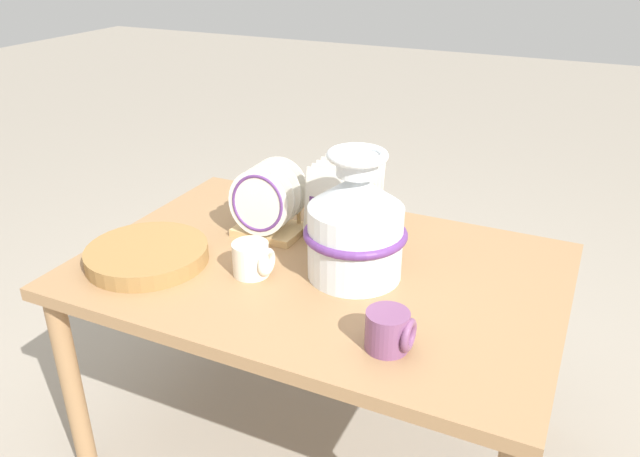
{
  "coord_description": "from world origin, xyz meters",
  "views": [
    {
      "loc": [
        0.63,
        -1.34,
        1.46
      ],
      "look_at": [
        0.0,
        0.0,
        0.75
      ],
      "focal_mm": 35.0,
      "sensor_mm": 36.0,
      "label": 1
    }
  ],
  "objects_px": {
    "dish_rack_square_plates": "(344,208)",
    "dish_rack_round_plates": "(268,208)",
    "ceramic_vase": "(356,224)",
    "wicker_charger_stack": "(147,255)",
    "mug_plum_glaze": "(389,331)",
    "mug_cream_glaze": "(252,259)"
  },
  "relations": [
    {
      "from": "ceramic_vase",
      "to": "wicker_charger_stack",
      "type": "relative_size",
      "value": 1.04
    },
    {
      "from": "mug_plum_glaze",
      "to": "mug_cream_glaze",
      "type": "xyz_separation_m",
      "value": [
        -0.43,
        0.15,
        0.0
      ]
    },
    {
      "from": "mug_plum_glaze",
      "to": "wicker_charger_stack",
      "type": "bearing_deg",
      "value": 173.08
    },
    {
      "from": "ceramic_vase",
      "to": "wicker_charger_stack",
      "type": "xyz_separation_m",
      "value": [
        -0.54,
        -0.18,
        -0.13
      ]
    },
    {
      "from": "dish_rack_round_plates",
      "to": "wicker_charger_stack",
      "type": "height_order",
      "value": "dish_rack_round_plates"
    },
    {
      "from": "wicker_charger_stack",
      "to": "mug_plum_glaze",
      "type": "bearing_deg",
      "value": -6.92
    },
    {
      "from": "ceramic_vase",
      "to": "dish_rack_round_plates",
      "type": "relative_size",
      "value": 1.58
    },
    {
      "from": "dish_rack_square_plates",
      "to": "dish_rack_round_plates",
      "type": "bearing_deg",
      "value": -154.02
    },
    {
      "from": "ceramic_vase",
      "to": "dish_rack_square_plates",
      "type": "relative_size",
      "value": 1.59
    },
    {
      "from": "dish_rack_round_plates",
      "to": "mug_plum_glaze",
      "type": "height_order",
      "value": "dish_rack_round_plates"
    },
    {
      "from": "wicker_charger_stack",
      "to": "mug_plum_glaze",
      "type": "height_order",
      "value": "mug_plum_glaze"
    },
    {
      "from": "dish_rack_round_plates",
      "to": "mug_cream_glaze",
      "type": "height_order",
      "value": "dish_rack_round_plates"
    },
    {
      "from": "ceramic_vase",
      "to": "wicker_charger_stack",
      "type": "distance_m",
      "value": 0.58
    },
    {
      "from": "ceramic_vase",
      "to": "dish_rack_square_plates",
      "type": "xyz_separation_m",
      "value": [
        -0.12,
        0.21,
        -0.06
      ]
    },
    {
      "from": "dish_rack_square_plates",
      "to": "mug_plum_glaze",
      "type": "bearing_deg",
      "value": -56.91
    },
    {
      "from": "ceramic_vase",
      "to": "mug_cream_glaze",
      "type": "bearing_deg",
      "value": -155.14
    },
    {
      "from": "mug_plum_glaze",
      "to": "dish_rack_round_plates",
      "type": "bearing_deg",
      "value": 143.53
    },
    {
      "from": "wicker_charger_stack",
      "to": "dish_rack_square_plates",
      "type": "bearing_deg",
      "value": 43.11
    },
    {
      "from": "wicker_charger_stack",
      "to": "mug_cream_glaze",
      "type": "xyz_separation_m",
      "value": [
        0.3,
        0.06,
        0.02
      ]
    },
    {
      "from": "dish_rack_round_plates",
      "to": "mug_plum_glaze",
      "type": "distance_m",
      "value": 0.64
    },
    {
      "from": "dish_rack_square_plates",
      "to": "wicker_charger_stack",
      "type": "xyz_separation_m",
      "value": [
        -0.42,
        -0.39,
        -0.06
      ]
    },
    {
      "from": "dish_rack_square_plates",
      "to": "mug_cream_glaze",
      "type": "relative_size",
      "value": 2.05
    }
  ]
}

